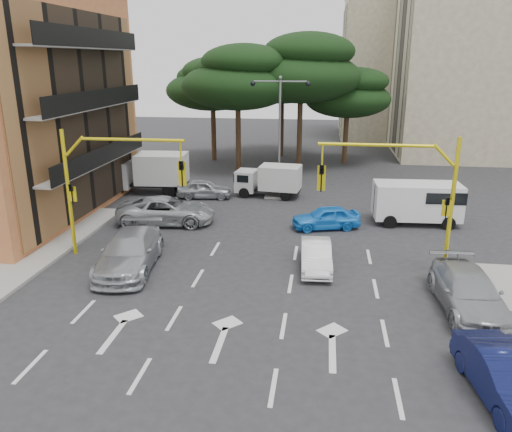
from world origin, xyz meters
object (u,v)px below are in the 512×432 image
Objects in this scene: car_silver_cross_a at (166,211)px; car_navy_parked at (506,378)px; car_silver_cross_b at (204,189)px; car_white_hatch at (316,256)px; signal_mast_right at (410,186)px; signal_mast_left at (103,176)px; car_blue_compact at (326,217)px; box_truck_a at (148,173)px; car_silver_wagon at (130,252)px; box_truck_b at (269,181)px; car_silver_parked at (468,292)px; street_lamp_center at (280,113)px; van_white at (417,203)px.

car_navy_parked is (13.96, -13.77, -0.06)m from car_silver_cross_a.
car_white_hatch is at bearing -151.13° from car_silver_cross_b.
car_silver_cross_b is at bearing 137.06° from signal_mast_right.
signal_mast_left reaches higher than car_blue_compact.
car_silver_cross_b is at bearing -139.06° from car_blue_compact.
box_truck_a is at bearing 100.68° from signal_mast_left.
signal_mast_right is 1.07× the size of car_silver_wagon.
signal_mast_left reaches higher than car_silver_cross_a.
box_truck_a is at bearing 97.20° from box_truck_b.
car_white_hatch is 0.73× the size of car_silver_parked.
signal_mast_left is 1.06× the size of box_truck_a.
street_lamp_center reaches higher than car_navy_parked.
car_navy_parked is at bearing -69.76° from street_lamp_center.
box_truck_a is at bearing 99.20° from car_silver_wagon.
car_silver_parked is (5.28, -8.83, 0.11)m from car_blue_compact.
car_silver_parked reaches higher than car_silver_cross_b.
van_white reaches higher than car_navy_parked.
van_white is at bearing 76.59° from signal_mast_right.
car_silver_wagon is 1.02× the size of car_silver_cross_a.
car_silver_cross_b is (-8.17, 5.31, -0.01)m from car_blue_compact.
box_truck_a is (-2.20, 11.64, -2.49)m from signal_mast_left.
box_truck_a reaches higher than box_truck_b.
car_silver_wagon is 12.14m from car_silver_cross_b.
street_lamp_center is at bearing -79.53° from box_truck_a.
street_lamp_center is 1.52× the size of car_silver_parked.
signal_mast_left is 1.26× the size of van_white.
car_silver_parked is at bearing -142.16° from box_truck_b.
car_silver_parked is at bearing -134.62° from box_truck_a.
box_truck_b reaches higher than car_silver_cross_a.
box_truck_a is at bearing 136.76° from car_silver_parked.
car_silver_wagon reaches higher than car_silver_cross_b.
car_silver_cross_a is at bearing 157.62° from signal_mast_right.
box_truck_b is (-9.19, 15.12, 0.35)m from car_silver_parked.
van_white is 0.84× the size of box_truck_a.
box_truck_b is (4.26, 0.98, 0.47)m from car_silver_cross_b.
car_silver_wagon reaches higher than car_white_hatch.
box_truck_b is at bearing 102.85° from car_white_hatch.
street_lamp_center reaches higher than signal_mast_left.
car_silver_cross_b is at bearing 80.79° from car_silver_wagon.
box_truck_b is (4.75, 13.11, 0.28)m from car_silver_wagon.
box_truck_b is (5.12, 6.62, 0.33)m from car_silver_cross_a.
car_blue_compact is 0.79× the size of van_white.
street_lamp_center is at bearing 115.91° from signal_mast_right.
van_white reaches higher than car_blue_compact.
car_silver_cross_a is 1.07× the size of car_silver_parked.
van_white is (15.30, 7.11, -2.69)m from signal_mast_left.
car_blue_compact is 9.03m from car_silver_cross_a.
street_lamp_center is 1.75× the size of box_truck_b.
signal_mast_right is 1.60× the size of car_white_hatch.
car_blue_compact is 0.66× the size of box_truck_a.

